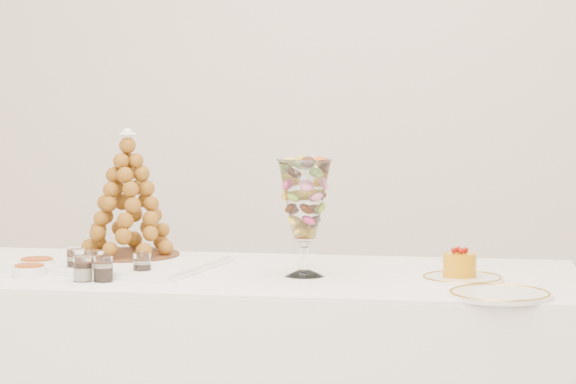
# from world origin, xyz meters

# --- Properties ---
(lace_tray) EXTENTS (0.60, 0.49, 0.02)m
(lace_tray) POSITION_xyz_m (-0.39, 0.27, 0.71)
(lace_tray) COLOR white
(lace_tray) RESTS_ON buffet_table
(macaron_vase) EXTENTS (0.14, 0.14, 0.31)m
(macaron_vase) POSITION_xyz_m (0.16, 0.19, 0.90)
(macaron_vase) COLOR white
(macaron_vase) RESTS_ON buffet_table
(cake_plate) EXTENTS (0.21, 0.21, 0.01)m
(cake_plate) POSITION_xyz_m (0.58, 0.19, 0.70)
(cake_plate) COLOR white
(cake_plate) RESTS_ON buffet_table
(spare_plate) EXTENTS (0.25, 0.25, 0.01)m
(spare_plate) POSITION_xyz_m (0.68, -0.03, 0.70)
(spare_plate) COLOR white
(spare_plate) RESTS_ON buffet_table
(verrine_a) EXTENTS (0.05, 0.05, 0.07)m
(verrine_a) POSITION_xyz_m (-0.46, 0.13, 0.73)
(verrine_a) COLOR white
(verrine_a) RESTS_ON buffet_table
(verrine_b) EXTENTS (0.05, 0.05, 0.07)m
(verrine_b) POSITION_xyz_m (-0.40, 0.11, 0.73)
(verrine_b) COLOR white
(verrine_b) RESTS_ON buffet_table
(verrine_c) EXTENTS (0.06, 0.06, 0.06)m
(verrine_c) POSITION_xyz_m (-0.26, 0.10, 0.73)
(verrine_c) COLOR white
(verrine_c) RESTS_ON buffet_table
(verrine_d) EXTENTS (0.06, 0.06, 0.07)m
(verrine_d) POSITION_xyz_m (-0.40, 0.01, 0.73)
(verrine_d) COLOR white
(verrine_d) RESTS_ON buffet_table
(verrine_e) EXTENTS (0.06, 0.06, 0.07)m
(verrine_e) POSITION_xyz_m (-0.34, 0.01, 0.73)
(verrine_e) COLOR white
(verrine_e) RESTS_ON buffet_table
(ramekin_back) EXTENTS (0.10, 0.10, 0.03)m
(ramekin_back) POSITION_xyz_m (-0.59, 0.16, 0.71)
(ramekin_back) COLOR white
(ramekin_back) RESTS_ON buffet_table
(ramekin_front) EXTENTS (0.09, 0.09, 0.03)m
(ramekin_front) POSITION_xyz_m (-0.57, 0.06, 0.71)
(ramekin_front) COLOR white
(ramekin_front) RESTS_ON buffet_table
(croquembouche) EXTENTS (0.30, 0.30, 0.37)m
(croquembouche) POSITION_xyz_m (-0.39, 0.36, 0.90)
(croquembouche) COLOR brown
(croquembouche) RESTS_ON lace_tray
(mousse_cake) EXTENTS (0.09, 0.09, 0.08)m
(mousse_cake) POSITION_xyz_m (0.58, 0.20, 0.74)
(mousse_cake) COLOR orange
(mousse_cake) RESTS_ON cake_plate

